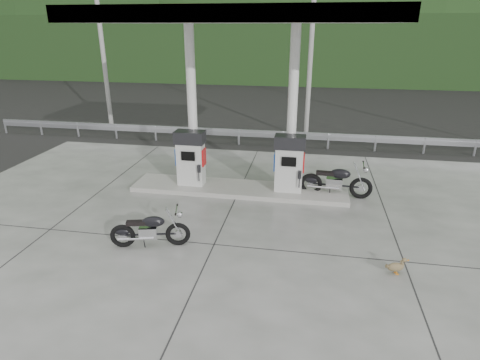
% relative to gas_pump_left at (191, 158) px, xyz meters
% --- Properties ---
extents(ground, '(160.00, 160.00, 0.00)m').
position_rel_gas_pump_left_xyz_m(ground, '(1.60, -2.50, -1.07)').
color(ground, black).
rests_on(ground, ground).
extents(forecourt_apron, '(18.00, 14.00, 0.02)m').
position_rel_gas_pump_left_xyz_m(forecourt_apron, '(1.60, -2.50, -1.06)').
color(forecourt_apron, slate).
rests_on(forecourt_apron, ground).
extents(pump_island, '(7.00, 1.40, 0.15)m').
position_rel_gas_pump_left_xyz_m(pump_island, '(1.60, 0.00, -0.98)').
color(pump_island, gray).
rests_on(pump_island, forecourt_apron).
extents(gas_pump_left, '(0.95, 0.55, 1.80)m').
position_rel_gas_pump_left_xyz_m(gas_pump_left, '(0.00, 0.00, 0.00)').
color(gas_pump_left, silver).
rests_on(gas_pump_left, pump_island).
extents(gas_pump_right, '(0.95, 0.55, 1.80)m').
position_rel_gas_pump_left_xyz_m(gas_pump_right, '(3.20, 0.00, 0.00)').
color(gas_pump_right, silver).
rests_on(gas_pump_right, pump_island).
extents(canopy_column_left, '(0.30, 0.30, 5.00)m').
position_rel_gas_pump_left_xyz_m(canopy_column_left, '(0.00, 0.40, 1.60)').
color(canopy_column_left, white).
rests_on(canopy_column_left, pump_island).
extents(canopy_column_right, '(0.30, 0.30, 5.00)m').
position_rel_gas_pump_left_xyz_m(canopy_column_right, '(3.20, 0.40, 1.60)').
color(canopy_column_right, white).
rests_on(canopy_column_right, pump_island).
extents(canopy_roof, '(8.50, 5.00, 0.40)m').
position_rel_gas_pump_left_xyz_m(canopy_roof, '(1.60, 0.00, 4.30)').
color(canopy_roof, silver).
rests_on(canopy_roof, canopy_column_left).
extents(guardrail, '(26.00, 0.16, 1.42)m').
position_rel_gas_pump_left_xyz_m(guardrail, '(1.60, 5.50, -0.36)').
color(guardrail, '#9C9DA3').
rests_on(guardrail, ground).
extents(road, '(60.00, 7.00, 0.01)m').
position_rel_gas_pump_left_xyz_m(road, '(1.60, 9.00, -1.07)').
color(road, black).
rests_on(road, ground).
extents(utility_pole_a, '(0.22, 0.22, 8.00)m').
position_rel_gas_pump_left_xyz_m(utility_pole_a, '(-6.40, 7.00, 2.93)').
color(utility_pole_a, gray).
rests_on(utility_pole_a, ground).
extents(utility_pole_b, '(0.22, 0.22, 8.00)m').
position_rel_gas_pump_left_xyz_m(utility_pole_b, '(3.60, 7.00, 2.93)').
color(utility_pole_b, gray).
rests_on(utility_pole_b, ground).
extents(tree_band, '(80.00, 6.00, 6.00)m').
position_rel_gas_pump_left_xyz_m(tree_band, '(1.60, 27.50, 1.93)').
color(tree_band, black).
rests_on(tree_band, ground).
extents(forested_hills, '(100.00, 40.00, 140.00)m').
position_rel_gas_pump_left_xyz_m(forested_hills, '(1.60, 57.50, -1.07)').
color(forested_hills, black).
rests_on(forested_hills, ground).
extents(motorcycle_left, '(1.90, 1.00, 0.86)m').
position_rel_gas_pump_left_xyz_m(motorcycle_left, '(0.08, -3.82, -0.62)').
color(motorcycle_left, black).
rests_on(motorcycle_left, forecourt_apron).
extents(motorcycle_right, '(2.13, 0.80, 0.99)m').
position_rel_gas_pump_left_xyz_m(motorcycle_right, '(4.69, 0.14, -0.55)').
color(motorcycle_right, black).
rests_on(motorcycle_right, forecourt_apron).
extents(duck, '(0.47, 0.25, 0.33)m').
position_rel_gas_pump_left_xyz_m(duck, '(5.80, -4.02, -0.89)').
color(duck, brown).
rests_on(duck, forecourt_apron).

